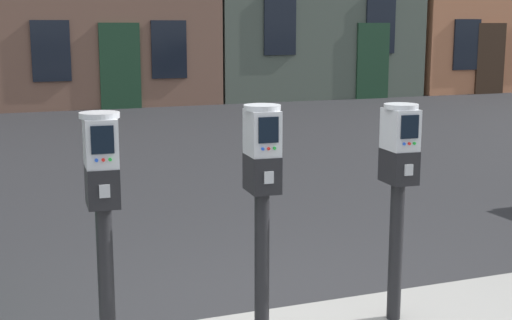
# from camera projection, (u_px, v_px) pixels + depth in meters

# --- Properties ---
(parking_meter_near_kerb) EXTENTS (0.23, 0.26, 1.45)m
(parking_meter_near_kerb) POSITION_uv_depth(u_px,v_px,m) (103.00, 195.00, 3.90)
(parking_meter_near_kerb) COLOR black
(parking_meter_near_kerb) RESTS_ON sidewalk_slab
(parking_meter_twin_adjacent) EXTENTS (0.23, 0.26, 1.45)m
(parking_meter_twin_adjacent) POSITION_uv_depth(u_px,v_px,m) (262.00, 181.00, 4.23)
(parking_meter_twin_adjacent) COLOR black
(parking_meter_twin_adjacent) RESTS_ON sidewalk_slab
(parking_meter_end_of_row) EXTENTS (0.23, 0.26, 1.42)m
(parking_meter_end_of_row) POSITION_uv_depth(u_px,v_px,m) (399.00, 173.00, 4.56)
(parking_meter_end_of_row) COLOR black
(parking_meter_end_of_row) RESTS_ON sidewalk_slab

